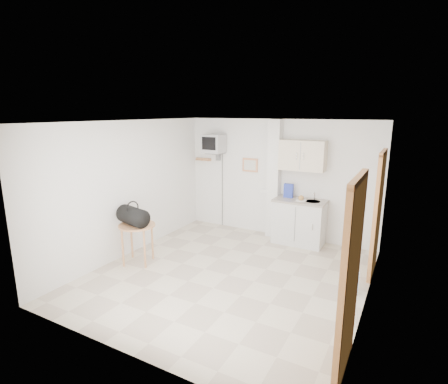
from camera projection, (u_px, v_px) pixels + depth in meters
The scene contains 7 objects.
ground at pixel (228, 275), 5.80m from camera, with size 4.50×4.50×0.00m, color beige.
room_envelope at pixel (245, 185), 5.41m from camera, with size 4.24×4.54×2.55m.
kitchenette at pixel (300, 205), 7.06m from camera, with size 1.03×0.58×2.10m.
crt_television at pixel (214, 144), 7.76m from camera, with size 0.44×0.45×2.15m.
round_table at pixel (137, 230), 6.14m from camera, with size 0.64×0.64×0.72m.
duffel_bag at pixel (133, 216), 6.06m from camera, with size 0.64×0.45×0.43m.
water_bottle at pixel (354, 282), 5.18m from camera, with size 0.13×0.13×0.39m.
Camera 1 is at (2.49, -4.71, 2.66)m, focal length 28.00 mm.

